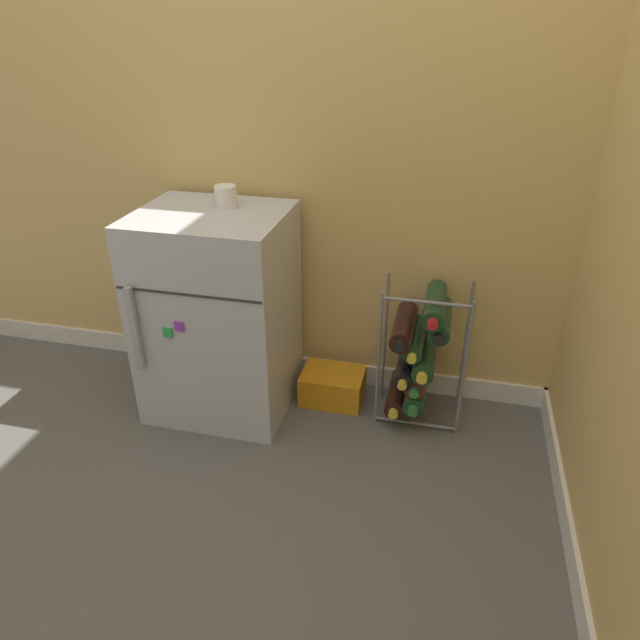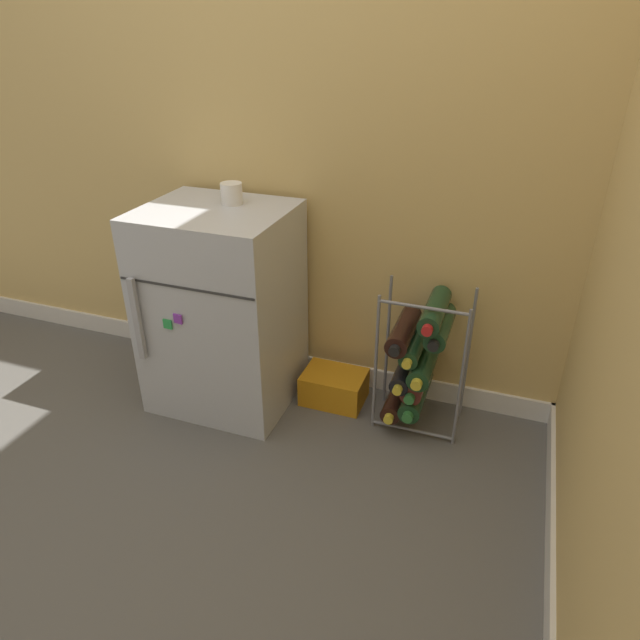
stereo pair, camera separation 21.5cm
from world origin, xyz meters
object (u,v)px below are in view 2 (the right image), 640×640
soda_box (334,387)px  fridge_top_cup (232,194)px  mini_fridge (223,309)px  wine_rack (417,358)px

soda_box → fridge_top_cup: 0.87m
mini_fridge → wine_rack: mini_fridge is taller
fridge_top_cup → mini_fridge: bearing=-114.1°
mini_fridge → wine_rack: size_ratio=1.43×
mini_fridge → fridge_top_cup: bearing=65.9°
mini_fridge → soda_box: bearing=14.0°
mini_fridge → soda_box: (0.43, 0.11, -0.34)m
soda_box → fridge_top_cup: fridge_top_cup is taller
mini_fridge → soda_box: mini_fridge is taller
mini_fridge → wine_rack: bearing=6.2°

